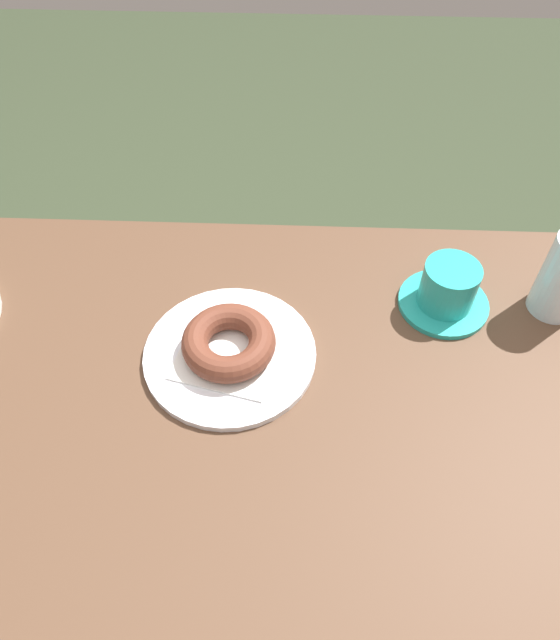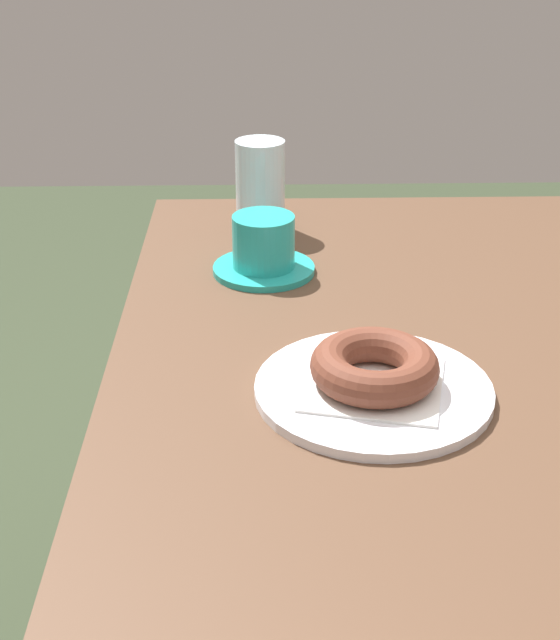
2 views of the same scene
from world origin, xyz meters
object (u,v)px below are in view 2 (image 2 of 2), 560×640
Objects in this scene: water_glass at (260,186)px; coffee_cup at (264,248)px; plate_chocolate_ring at (373,390)px; donut_chocolate_ring at (375,367)px.

water_glass reaches higher than coffee_cup.
donut_chocolate_ring is (0.00, 0.00, 0.03)m from plate_chocolate_ring.
plate_chocolate_ring is 1.82× the size of water_glass.
coffee_cup reaches higher than plate_chocolate_ring.
donut_chocolate_ring is at bearing 13.20° from water_glass.
water_glass is 0.16m from coffee_cup.
plate_chocolate_ring is at bearing 19.08° from coffee_cup.
plate_chocolate_ring is at bearing 13.20° from water_glass.
donut_chocolate_ring is 0.96× the size of coffee_cup.
donut_chocolate_ring is at bearing 19.08° from coffee_cup.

